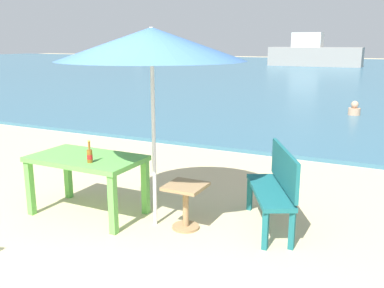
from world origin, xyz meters
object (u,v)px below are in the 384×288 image
picnic_table_green (87,165)px  boat_tanker (314,54)px  swimmer_person (354,110)px  patio_umbrella (152,44)px  bench_teal_center (276,184)px  boat_ferry (141,54)px  beer_bottle_amber (90,155)px  side_table_wood (186,200)px

picnic_table_green → boat_tanker: boat_tanker is taller
picnic_table_green → swimmer_person: bearing=76.2°
patio_umbrella → swimmer_person: (1.29, 8.95, -1.88)m
bench_teal_center → boat_ferry: 51.44m
beer_bottle_amber → side_table_wood: bearing=18.4°
picnic_table_green → boat_ferry: bearing=122.3°
picnic_table_green → boat_tanker: (-3.98, 34.84, 0.46)m
beer_bottle_amber → boat_ferry: size_ratio=0.07×
boat_ferry → patio_umbrella: bearing=-56.8°
bench_teal_center → patio_umbrella: bearing=-157.0°
side_table_wood → boat_tanker: bearing=98.7°
boat_ferry → boat_tanker: bearing=-19.3°
picnic_table_green → boat_tanker: size_ratio=0.18×
picnic_table_green → patio_umbrella: (0.93, 0.10, 1.47)m
picnic_table_green → swimmer_person: (2.22, 9.05, -0.41)m
patio_umbrella → boat_ferry: 51.19m
bench_teal_center → boat_tanker: boat_tanker is taller
beer_bottle_amber → boat_ferry: boat_ferry is taller
picnic_table_green → patio_umbrella: patio_umbrella is taller
boat_tanker → bench_teal_center: bearing=-79.7°
side_table_wood → boat_tanker: 35.09m
bench_teal_center → boat_tanker: (-6.21, 34.20, 0.57)m
bench_teal_center → swimmer_person: 8.41m
picnic_table_green → bench_teal_center: 2.33m
beer_bottle_amber → side_table_wood: size_ratio=0.49×
swimmer_person → boat_tanker: bearing=103.5°
side_table_wood → beer_bottle_amber: bearing=-161.6°
swimmer_person → boat_tanker: (-6.19, 25.80, 0.87)m
swimmer_person → boat_ferry: 44.79m
boat_ferry → side_table_wood: bearing=-56.4°
patio_umbrella → swimmer_person: patio_umbrella is taller
picnic_table_green → beer_bottle_amber: (0.23, -0.20, 0.20)m
side_table_wood → bench_teal_center: size_ratio=0.44×
picnic_table_green → boat_ferry: (-27.09, 42.92, -0.06)m
bench_teal_center → swimmer_person: size_ratio=3.00×
patio_umbrella → bench_teal_center: 2.12m
boat_tanker → swimmer_person: bearing=-76.5°
patio_umbrella → boat_ferry: bearing=123.2°
bench_teal_center → picnic_table_green: bearing=-163.8°
picnic_table_green → patio_umbrella: 1.74m
picnic_table_green → bench_teal_center: (2.23, 0.65, -0.11)m
picnic_table_green → boat_tanker: 35.07m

